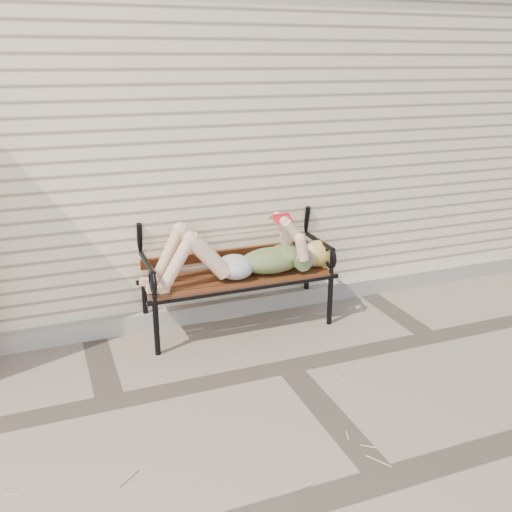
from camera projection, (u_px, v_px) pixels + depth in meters
name	position (u px, v px, depth m)	size (l,w,h in m)	color
ground	(288.00, 367.00, 4.10)	(80.00, 80.00, 0.00)	#76695B
house_wall	(178.00, 116.00, 6.25)	(8.00, 4.00, 3.00)	beige
foundation_strip	(242.00, 306.00, 4.93)	(8.00, 0.10, 0.15)	gray
garden_bench	(234.00, 255.00, 4.61)	(1.64, 0.65, 1.06)	black
reading_woman	(241.00, 255.00, 4.49)	(1.55, 0.35, 0.49)	#0B454D
straw_scatter	(183.00, 493.00, 2.90)	(2.86, 1.59, 0.01)	tan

